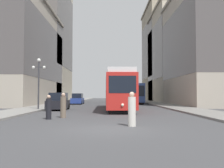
{
  "coord_description": "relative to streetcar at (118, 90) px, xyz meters",
  "views": [
    {
      "loc": [
        0.02,
        -11.5,
        1.63
      ],
      "look_at": [
        0.3,
        10.31,
        2.57
      ],
      "focal_mm": 39.11,
      "sensor_mm": 36.0,
      "label": 1
    }
  ],
  "objects": [
    {
      "name": "sidewalk_left",
      "position": [
        -9.33,
        24.8,
        -2.03
      ],
      "size": [
        3.47,
        120.0,
        0.15
      ],
      "primitive_type": "cube",
      "color": "gray",
      "rests_on": "ground"
    },
    {
      "name": "pedestrian_crossing_far",
      "position": [
        -4.17,
        -9.56,
        -1.28
      ],
      "size": [
        0.39,
        0.39,
        1.75
      ],
      "rotation": [
        0.0,
        0.0,
        4.23
      ],
      "color": "#6B5B4C",
      "rests_on": "ground"
    },
    {
      "name": "ground_plane",
      "position": [
        -1.0,
        -15.2,
        -2.1
      ],
      "size": [
        200.0,
        200.0,
        0.0
      ],
      "primitive_type": "plane",
      "color": "#424244"
    },
    {
      "name": "pedestrian_crossing_near",
      "position": [
        0.21,
        -14.15,
        -1.28
      ],
      "size": [
        0.4,
        0.4,
        1.77
      ],
      "rotation": [
        0.0,
        0.0,
        5.04
      ],
      "color": "beige",
      "rests_on": "ground"
    },
    {
      "name": "streetcar",
      "position": [
        0.0,
        0.0,
        0.0
      ],
      "size": [
        2.84,
        14.61,
        3.89
      ],
      "rotation": [
        0.0,
        0.0,
        0.02
      ],
      "color": "black",
      "rests_on": "ground"
    },
    {
      "name": "parked_car_left_mid",
      "position": [
        -6.3,
        14.84,
        -1.26
      ],
      "size": [
        1.91,
        4.65,
        1.82
      ],
      "rotation": [
        0.0,
        0.0,
        -0.01
      ],
      "color": "black",
      "rests_on": "ground"
    },
    {
      "name": "building_right_midblock",
      "position": [
        16.22,
        27.06,
        8.38
      ],
      "size": [
        14.9,
        17.8,
        20.38
      ],
      "color": "#B2A893",
      "rests_on": "ground"
    },
    {
      "name": "pedestrian_on_sidewalk",
      "position": [
        -4.93,
        -10.6,
        -1.36
      ],
      "size": [
        0.36,
        0.36,
        1.6
      ],
      "rotation": [
        0.0,
        0.0,
        3.56
      ],
      "color": "black",
      "rests_on": "ground"
    },
    {
      "name": "building_left_midblock",
      "position": [
        -17.2,
        30.24,
        14.28
      ],
      "size": [
        12.86,
        20.53,
        31.75
      ],
      "color": "#B2A893",
      "rests_on": "ground"
    },
    {
      "name": "building_right_corner",
      "position": [
        14.84,
        38.01,
        10.66
      ],
      "size": [
        12.13,
        17.99,
        24.79
      ],
      "color": "gray",
      "rests_on": "ground"
    },
    {
      "name": "parked_car_left_near",
      "position": [
        -6.3,
        -0.88,
        -1.26
      ],
      "size": [
        1.9,
        4.21,
        1.82
      ],
      "rotation": [
        0.0,
        0.0,
        0.0
      ],
      "color": "black",
      "rests_on": "ground"
    },
    {
      "name": "sidewalk_right",
      "position": [
        7.34,
        24.8,
        -2.03
      ],
      "size": [
        3.47,
        120.0,
        0.15
      ],
      "primitive_type": "cube",
      "color": "gray",
      "rests_on": "ground"
    },
    {
      "name": "transit_bus",
      "position": [
        3.57,
        17.37,
        -0.15
      ],
      "size": [
        2.71,
        11.18,
        3.45
      ],
      "rotation": [
        0.0,
        0.0,
        -0.01
      ],
      "color": "black",
      "rests_on": "ground"
    },
    {
      "name": "lamp_post_left_near",
      "position": [
        -8.2,
        -1.62,
        1.49
      ],
      "size": [
        1.41,
        0.36,
        5.21
      ],
      "color": "#333338",
      "rests_on": "sidewalk_left"
    },
    {
      "name": "building_left_corner",
      "position": [
        -17.78,
        13.83,
        6.43
      ],
      "size": [
        14.03,
        24.14,
        16.62
      ],
      "color": "#A89E8E",
      "rests_on": "ground"
    }
  ]
}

